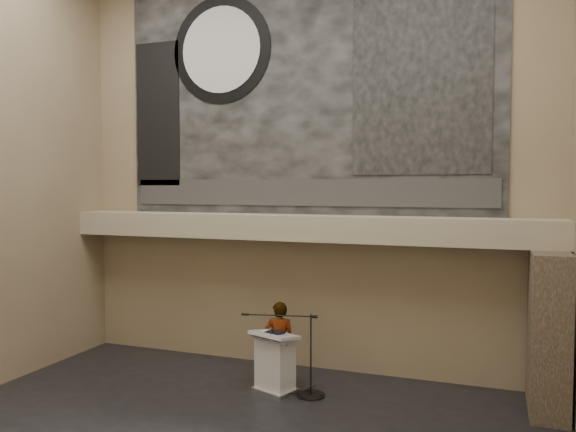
% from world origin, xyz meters
% --- Properties ---
extents(wall_back, '(10.00, 0.02, 8.50)m').
position_xyz_m(wall_back, '(0.00, 4.00, 4.25)').
color(wall_back, '#826E53').
rests_on(wall_back, floor).
extents(soffit, '(10.00, 0.80, 0.50)m').
position_xyz_m(soffit, '(0.00, 3.60, 2.95)').
color(soffit, tan).
rests_on(soffit, wall_back).
extents(sprinkler_left, '(0.04, 0.04, 0.06)m').
position_xyz_m(sprinkler_left, '(-1.60, 3.55, 2.67)').
color(sprinkler_left, '#B2893D').
rests_on(sprinkler_left, soffit).
extents(sprinkler_right, '(0.04, 0.04, 0.06)m').
position_xyz_m(sprinkler_right, '(1.90, 3.55, 2.67)').
color(sprinkler_right, '#B2893D').
rests_on(sprinkler_right, soffit).
extents(banner, '(8.00, 0.05, 5.00)m').
position_xyz_m(banner, '(0.00, 3.97, 5.70)').
color(banner, black).
rests_on(banner, wall_back).
extents(banner_text_strip, '(7.76, 0.02, 0.55)m').
position_xyz_m(banner_text_strip, '(0.00, 3.93, 3.65)').
color(banner_text_strip, '#2B2B2B').
rests_on(banner_text_strip, banner).
extents(banner_clock_rim, '(2.30, 0.02, 2.30)m').
position_xyz_m(banner_clock_rim, '(-1.80, 3.93, 6.70)').
color(banner_clock_rim, black).
rests_on(banner_clock_rim, banner).
extents(banner_clock_face, '(1.84, 0.02, 1.84)m').
position_xyz_m(banner_clock_face, '(-1.80, 3.91, 6.70)').
color(banner_clock_face, silver).
rests_on(banner_clock_face, banner).
extents(banner_building_print, '(2.60, 0.02, 3.60)m').
position_xyz_m(banner_building_print, '(2.40, 3.93, 5.80)').
color(banner_building_print, black).
rests_on(banner_building_print, banner).
extents(banner_brick_print, '(1.10, 0.02, 3.20)m').
position_xyz_m(banner_brick_print, '(-3.40, 3.93, 5.40)').
color(banner_brick_print, black).
rests_on(banner_brick_print, banner).
extents(stone_pier, '(0.60, 1.40, 2.70)m').
position_xyz_m(stone_pier, '(4.65, 3.15, 1.35)').
color(stone_pier, '#3F3427').
rests_on(stone_pier, floor).
extents(lectern, '(0.96, 0.82, 1.14)m').
position_xyz_m(lectern, '(0.04, 2.40, 0.55)').
color(lectern, silver).
rests_on(lectern, floor).
extents(binder, '(0.36, 0.32, 0.04)m').
position_xyz_m(binder, '(0.05, 2.37, 1.12)').
color(binder, black).
rests_on(binder, lectern).
extents(papers, '(0.28, 0.33, 0.00)m').
position_xyz_m(papers, '(-0.13, 2.39, 1.10)').
color(papers, silver).
rests_on(papers, lectern).
extents(speaker_person, '(0.65, 0.51, 1.59)m').
position_xyz_m(speaker_person, '(-0.03, 2.83, 0.80)').
color(speaker_person, silver).
rests_on(speaker_person, floor).
extents(mic_stand, '(1.50, 0.54, 1.49)m').
position_xyz_m(mic_stand, '(0.67, 2.45, 0.23)').
color(mic_stand, black).
rests_on(mic_stand, floor).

